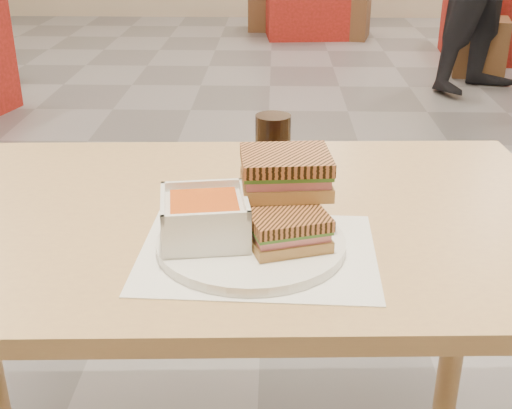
{
  "coord_description": "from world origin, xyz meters",
  "views": [
    {
      "loc": [
        0.03,
        -2.87,
        1.22
      ],
      "look_at": [
        0.01,
        -2.0,
        0.82
      ],
      "focal_mm": 47.05,
      "sensor_mm": 36.0,
      "label": 1
    }
  ],
  "objects_px": {
    "bg_chair_2l": "(268,9)",
    "soup_bowl": "(205,219)",
    "panini_lower": "(287,228)",
    "bg_table_1": "(495,17)",
    "main_table": "(210,272)",
    "bg_chair_2r": "(346,12)",
    "bg_chair_1l": "(480,47)",
    "plate": "(251,243)",
    "cola_glass": "(273,152)"
  },
  "relations": [
    {
      "from": "bg_chair_2l",
      "to": "soup_bowl",
      "type": "bearing_deg",
      "value": -90.2
    },
    {
      "from": "soup_bowl",
      "to": "bg_chair_1l",
      "type": "bearing_deg",
      "value": 68.92
    },
    {
      "from": "panini_lower",
      "to": "bg_table_1",
      "type": "xyz_separation_m",
      "value": [
        1.8,
        4.9,
        -0.45
      ]
    },
    {
      "from": "soup_bowl",
      "to": "bg_chair_2l",
      "type": "xyz_separation_m",
      "value": [
        0.02,
        6.18,
        -0.59
      ]
    },
    {
      "from": "bg_chair_1l",
      "to": "bg_chair_2r",
      "type": "bearing_deg",
      "value": 120.18
    },
    {
      "from": "plate",
      "to": "bg_table_1",
      "type": "xyz_separation_m",
      "value": [
        1.85,
        4.88,
        -0.42
      ]
    },
    {
      "from": "panini_lower",
      "to": "bg_table_1",
      "type": "bearing_deg",
      "value": 69.83
    },
    {
      "from": "plate",
      "to": "cola_glass",
      "type": "distance_m",
      "value": 0.24
    },
    {
      "from": "panini_lower",
      "to": "bg_chair_2l",
      "type": "relative_size",
      "value": 0.32
    },
    {
      "from": "main_table",
      "to": "plate",
      "type": "height_order",
      "value": "plate"
    },
    {
      "from": "bg_chair_1l",
      "to": "bg_chair_2r",
      "type": "height_order",
      "value": "bg_chair_2r"
    },
    {
      "from": "cola_glass",
      "to": "bg_table_1",
      "type": "height_order",
      "value": "cola_glass"
    },
    {
      "from": "main_table",
      "to": "bg_chair_2r",
      "type": "xyz_separation_m",
      "value": [
        0.79,
        5.65,
        -0.4
      ]
    },
    {
      "from": "soup_bowl",
      "to": "bg_table_1",
      "type": "relative_size",
      "value": 0.17
    },
    {
      "from": "bg_table_1",
      "to": "bg_chair_2r",
      "type": "height_order",
      "value": "bg_table_1"
    },
    {
      "from": "cola_glass",
      "to": "bg_chair_2r",
      "type": "bearing_deg",
      "value": 82.98
    },
    {
      "from": "panini_lower",
      "to": "bg_table_1",
      "type": "relative_size",
      "value": 0.16
    },
    {
      "from": "cola_glass",
      "to": "bg_chair_1l",
      "type": "relative_size",
      "value": 0.3
    },
    {
      "from": "main_table",
      "to": "soup_bowl",
      "type": "xyz_separation_m",
      "value": [
        0.01,
        -0.13,
        0.16
      ]
    },
    {
      "from": "soup_bowl",
      "to": "cola_glass",
      "type": "relative_size",
      "value": 1.06
    },
    {
      "from": "bg_chair_2r",
      "to": "bg_table_1",
      "type": "bearing_deg",
      "value": -38.07
    },
    {
      "from": "plate",
      "to": "bg_chair_2l",
      "type": "bearing_deg",
      "value": 90.42
    },
    {
      "from": "soup_bowl",
      "to": "bg_chair_2r",
      "type": "distance_m",
      "value": 5.85
    },
    {
      "from": "panini_lower",
      "to": "bg_chair_1l",
      "type": "distance_m",
      "value": 4.6
    },
    {
      "from": "bg_chair_1l",
      "to": "bg_chair_2r",
      "type": "distance_m",
      "value": 1.73
    },
    {
      "from": "plate",
      "to": "bg_chair_1l",
      "type": "bearing_deg",
      "value": 69.73
    },
    {
      "from": "panini_lower",
      "to": "bg_chair_2r",
      "type": "height_order",
      "value": "panini_lower"
    },
    {
      "from": "bg_chair_2r",
      "to": "main_table",
      "type": "bearing_deg",
      "value": -97.93
    },
    {
      "from": "plate",
      "to": "bg_chair_1l",
      "type": "relative_size",
      "value": 0.62
    },
    {
      "from": "main_table",
      "to": "bg_table_1",
      "type": "bearing_deg",
      "value": 67.95
    },
    {
      "from": "cola_glass",
      "to": "bg_table_1",
      "type": "distance_m",
      "value": 5.01
    },
    {
      "from": "bg_table_1",
      "to": "bg_chair_2r",
      "type": "distance_m",
      "value": 1.45
    },
    {
      "from": "cola_glass",
      "to": "main_table",
      "type": "bearing_deg",
      "value": -134.05
    },
    {
      "from": "main_table",
      "to": "soup_bowl",
      "type": "relative_size",
      "value": 8.76
    },
    {
      "from": "bg_chair_1l",
      "to": "bg_chair_2l",
      "type": "xyz_separation_m",
      "value": [
        -1.63,
        1.9,
        -0.0
      ]
    },
    {
      "from": "main_table",
      "to": "bg_chair_1l",
      "type": "relative_size",
      "value": 2.77
    },
    {
      "from": "plate",
      "to": "cola_glass",
      "type": "xyz_separation_m",
      "value": [
        0.03,
        0.24,
        0.06
      ]
    },
    {
      "from": "soup_bowl",
      "to": "panini_lower",
      "type": "xyz_separation_m",
      "value": [
        0.12,
        -0.02,
        -0.0
      ]
    },
    {
      "from": "plate",
      "to": "soup_bowl",
      "type": "xyz_separation_m",
      "value": [
        -0.07,
        0.0,
        0.04
      ]
    },
    {
      "from": "main_table",
      "to": "soup_bowl",
      "type": "distance_m",
      "value": 0.2
    },
    {
      "from": "bg_chair_2l",
      "to": "bg_chair_2r",
      "type": "distance_m",
      "value": 0.86
    },
    {
      "from": "plate",
      "to": "bg_table_1",
      "type": "height_order",
      "value": "plate"
    },
    {
      "from": "soup_bowl",
      "to": "panini_lower",
      "type": "bearing_deg",
      "value": -8.3
    },
    {
      "from": "plate",
      "to": "soup_bowl",
      "type": "distance_m",
      "value": 0.08
    },
    {
      "from": "soup_bowl",
      "to": "bg_chair_2r",
      "type": "xyz_separation_m",
      "value": [
        0.78,
        5.77,
        -0.56
      ]
    },
    {
      "from": "main_table",
      "to": "bg_chair_2l",
      "type": "bearing_deg",
      "value": 89.72
    },
    {
      "from": "cola_glass",
      "to": "bg_chair_1l",
      "type": "height_order",
      "value": "cola_glass"
    },
    {
      "from": "bg_table_1",
      "to": "bg_chair_1l",
      "type": "xyz_separation_m",
      "value": [
        -0.27,
        -0.6,
        -0.13
      ]
    },
    {
      "from": "bg_chair_2l",
      "to": "bg_chair_2r",
      "type": "xyz_separation_m",
      "value": [
        0.76,
        -0.41,
        0.03
      ]
    },
    {
      "from": "panini_lower",
      "to": "bg_chair_1l",
      "type": "bearing_deg",
      "value": 70.4
    }
  ]
}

